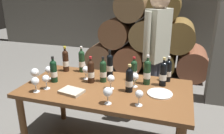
# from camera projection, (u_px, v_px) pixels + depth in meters

# --- Properties ---
(cellar_back_wall) EXTENTS (10.00, 0.24, 2.80)m
(cellar_back_wall) POSITION_uv_depth(u_px,v_px,m) (159.00, 1.00, 5.84)
(cellar_back_wall) COLOR slate
(cellar_back_wall) RESTS_ON ground_plane
(barrel_stack) EXTENTS (2.49, 0.90, 1.69)m
(barrel_stack) POSITION_uv_depth(u_px,v_px,m) (147.00, 39.00, 4.63)
(barrel_stack) COLOR brown
(barrel_stack) RESTS_ON ground_plane
(dining_table) EXTENTS (1.70, 0.90, 0.76)m
(dining_table) POSITION_uv_depth(u_px,v_px,m) (106.00, 95.00, 2.32)
(dining_table) COLOR brown
(dining_table) RESTS_ON ground_plane
(wine_bottle_0) EXTENTS (0.07, 0.07, 0.28)m
(wine_bottle_0) POSITION_uv_depth(u_px,v_px,m) (103.00, 71.00, 2.38)
(wine_bottle_0) COLOR #19381E
(wine_bottle_0) RESTS_ON dining_table
(wine_bottle_1) EXTENTS (0.07, 0.07, 0.28)m
(wine_bottle_1) POSITION_uv_depth(u_px,v_px,m) (168.00, 70.00, 2.39)
(wine_bottle_1) COLOR black
(wine_bottle_1) RESTS_ON dining_table
(wine_bottle_2) EXTENTS (0.07, 0.07, 0.29)m
(wine_bottle_2) POSITION_uv_depth(u_px,v_px,m) (91.00, 71.00, 2.36)
(wine_bottle_2) COLOR black
(wine_bottle_2) RESTS_ON dining_table
(wine_bottle_3) EXTENTS (0.07, 0.07, 0.28)m
(wine_bottle_3) POSITION_uv_depth(u_px,v_px,m) (54.00, 71.00, 2.38)
(wine_bottle_3) COLOR black
(wine_bottle_3) RESTS_ON dining_table
(wine_bottle_4) EXTENTS (0.07, 0.07, 0.30)m
(wine_bottle_4) POSITION_uv_depth(u_px,v_px,m) (163.00, 74.00, 2.28)
(wine_bottle_4) COLOR black
(wine_bottle_4) RESTS_ON dining_table
(wine_bottle_5) EXTENTS (0.07, 0.07, 0.31)m
(wine_bottle_5) POSITION_uv_depth(u_px,v_px,m) (110.00, 65.00, 2.52)
(wine_bottle_5) COLOR black
(wine_bottle_5) RESTS_ON dining_table
(wine_bottle_6) EXTENTS (0.07, 0.07, 0.31)m
(wine_bottle_6) POSITION_uv_depth(u_px,v_px,m) (66.00, 61.00, 2.68)
(wine_bottle_6) COLOR black
(wine_bottle_6) RESTS_ON dining_table
(wine_bottle_7) EXTENTS (0.07, 0.07, 0.32)m
(wine_bottle_7) POSITION_uv_depth(u_px,v_px,m) (147.00, 72.00, 2.31)
(wine_bottle_7) COLOR #19381E
(wine_bottle_7) RESTS_ON dining_table
(wine_bottle_8) EXTENTS (0.07, 0.07, 0.32)m
(wine_bottle_8) POSITION_uv_depth(u_px,v_px,m) (82.00, 61.00, 2.66)
(wine_bottle_8) COLOR #19381E
(wine_bottle_8) RESTS_ON dining_table
(wine_bottle_9) EXTENTS (0.07, 0.07, 0.28)m
(wine_bottle_9) POSITION_uv_depth(u_px,v_px,m) (129.00, 80.00, 2.15)
(wine_bottle_9) COLOR black
(wine_bottle_9) RESTS_ON dining_table
(wine_bottle_10) EXTENTS (0.07, 0.07, 0.27)m
(wine_bottle_10) POSITION_uv_depth(u_px,v_px,m) (134.00, 70.00, 2.41)
(wine_bottle_10) COLOR #19381E
(wine_bottle_10) RESTS_ON dining_table
(wine_glass_0) EXTENTS (0.07, 0.07, 0.15)m
(wine_glass_0) POSITION_uv_depth(u_px,v_px,m) (139.00, 95.00, 1.89)
(wine_glass_0) COLOR white
(wine_glass_0) RESTS_ON dining_table
(wine_glass_1) EXTENTS (0.08, 0.08, 0.15)m
(wine_glass_1) POSITION_uv_depth(u_px,v_px,m) (35.00, 82.00, 2.14)
(wine_glass_1) COLOR white
(wine_glass_1) RESTS_ON dining_table
(wine_glass_2) EXTENTS (0.08, 0.08, 0.16)m
(wine_glass_2) POSITION_uv_depth(u_px,v_px,m) (108.00, 92.00, 1.92)
(wine_glass_2) COLOR white
(wine_glass_2) RESTS_ON dining_table
(wine_glass_3) EXTENTS (0.07, 0.07, 0.15)m
(wine_glass_3) POSITION_uv_depth(u_px,v_px,m) (46.00, 79.00, 2.21)
(wine_glass_3) COLOR white
(wine_glass_3) RESTS_ON dining_table
(wine_glass_4) EXTENTS (0.08, 0.08, 0.15)m
(wine_glass_4) POSITION_uv_depth(u_px,v_px,m) (48.00, 70.00, 2.45)
(wine_glass_4) COLOR white
(wine_glass_4) RESTS_ON dining_table
(wine_glass_5) EXTENTS (0.08, 0.08, 0.15)m
(wine_glass_5) POSITION_uv_depth(u_px,v_px,m) (111.00, 79.00, 2.21)
(wine_glass_5) COLOR white
(wine_glass_5) RESTS_ON dining_table
(wine_glass_6) EXTENTS (0.08, 0.08, 0.15)m
(wine_glass_6) POSITION_uv_depth(u_px,v_px,m) (135.00, 77.00, 2.25)
(wine_glass_6) COLOR white
(wine_glass_6) RESTS_ON dining_table
(wine_glass_7) EXTENTS (0.08, 0.08, 0.15)m
(wine_glass_7) POSITION_uv_depth(u_px,v_px,m) (86.00, 70.00, 2.45)
(wine_glass_7) COLOR white
(wine_glass_7) RESTS_ON dining_table
(wine_glass_8) EXTENTS (0.09, 0.09, 0.16)m
(wine_glass_8) POSITION_uv_depth(u_px,v_px,m) (35.00, 73.00, 2.35)
(wine_glass_8) COLOR white
(wine_glass_8) RESTS_ON dining_table
(tasting_notebook) EXTENTS (0.25, 0.20, 0.03)m
(tasting_notebook) POSITION_uv_depth(u_px,v_px,m) (72.00, 91.00, 2.15)
(tasting_notebook) COLOR #B2A893
(tasting_notebook) RESTS_ON dining_table
(serving_plate) EXTENTS (0.24, 0.24, 0.01)m
(serving_plate) POSITION_uv_depth(u_px,v_px,m) (160.00, 93.00, 2.13)
(serving_plate) COLOR white
(serving_plate) RESTS_ON dining_table
(sommelier_presenting) EXTENTS (0.31, 0.45, 1.72)m
(sommelier_presenting) POSITION_uv_depth(u_px,v_px,m) (157.00, 46.00, 2.75)
(sommelier_presenting) COLOR #383842
(sommelier_presenting) RESTS_ON ground_plane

